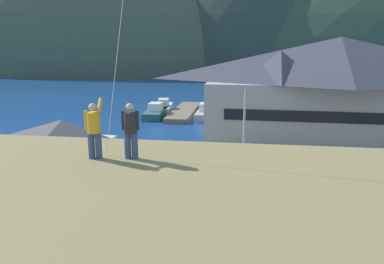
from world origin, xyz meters
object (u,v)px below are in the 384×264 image
storage_shed_near_lot (65,153)px  moored_boat_outer_mooring (207,113)px  parked_car_mid_row_near (149,205)px  moored_boat_inner_slip (164,107)px  parked_car_corner_spot (196,178)px  person_kite_flyer (94,129)px  parked_car_back_row_left (20,210)px  parking_light_pole (244,126)px  person_companion (131,129)px  parked_car_front_row_silver (249,222)px  moored_boat_wharfside (157,112)px  storage_shed_waterside (235,116)px  harbor_lodge (338,87)px  parked_car_lone_by_shed (317,178)px  wharf_dock (184,112)px

storage_shed_near_lot → moored_boat_outer_mooring: bearing=75.8°
moored_boat_outer_mooring → parked_car_mid_row_near: size_ratio=1.95×
moored_boat_inner_slip → parked_car_corner_spot: 33.39m
parked_car_corner_spot → person_kite_flyer: bearing=-94.8°
parked_car_back_row_left → person_kite_flyer: bearing=-43.9°
parking_light_pole → person_companion: (-3.41, -18.66, 3.82)m
parked_car_corner_spot → parked_car_front_row_silver: bearing=-59.6°
storage_shed_near_lot → moored_boat_inner_slip: (0.21, 32.60, -1.96)m
moored_boat_inner_slip → parked_car_corner_spot: size_ratio=1.65×
parking_light_pole → person_companion: size_ratio=3.95×
moored_boat_wharfside → person_companion: person_companion is taller
storage_shed_waterside → parked_car_back_row_left: (-11.58, -24.20, -1.36)m
harbor_lodge → parked_car_corner_spot: bearing=-127.9°
parked_car_lone_by_shed → harbor_lodge: bearing=74.0°
wharf_dock → person_companion: (5.80, -45.18, 7.54)m
storage_shed_near_lot → parked_car_mid_row_near: bearing=-30.9°
harbor_lodge → moored_boat_wharfside: 25.69m
parking_light_pole → person_kite_flyer: (-4.53, -18.81, 3.83)m
person_kite_flyer → parking_light_pole: bearing=76.5°
person_companion → moored_boat_inner_slip: bearing=101.3°
harbor_lodge → person_companion: 33.85m
storage_shed_waterside → parked_car_mid_row_near: (-4.33, -22.50, -1.36)m
parking_light_pole → parked_car_front_row_silver: bearing=-87.6°
parked_car_back_row_left → parked_car_front_row_silver: bearing=1.3°
parked_car_lone_by_shed → person_companion: bearing=-118.9°
moored_boat_outer_mooring → parked_car_mid_row_near: 33.47m
person_kite_flyer → harbor_lodge: bearing=65.5°
moored_boat_wharfside → parked_car_front_row_silver: size_ratio=1.84×
parked_car_lone_by_shed → parked_car_corner_spot: bearing=-171.1°
parked_car_back_row_left → person_kite_flyer: person_kite_flyer is taller
parked_car_lone_by_shed → parked_car_front_row_silver: 9.13m
moored_boat_outer_mooring → parked_car_mid_row_near: (0.03, -33.46, 0.34)m
wharf_dock → moored_boat_inner_slip: moored_boat_inner_slip is taller
parked_car_corner_spot → parked_car_lone_by_shed: (8.61, 1.34, 0.00)m
person_companion → parked_car_corner_spot: bearing=89.6°
moored_boat_wharfside → moored_boat_inner_slip: bearing=87.4°
storage_shed_near_lot → wharf_dock: bearing=83.3°
moored_boat_wharfside → parked_car_back_row_left: size_ratio=1.84×
parked_car_corner_spot → person_kite_flyer: 16.12m
storage_shed_near_lot → moored_boat_wharfside: size_ratio=0.93×
moored_boat_outer_mooring → parked_car_mid_row_near: bearing=-89.9°
parked_car_front_row_silver → parking_light_pole: bearing=92.4°
moored_boat_inner_slip → person_kite_flyer: person_kite_flyer is taller
wharf_dock → parked_car_mid_row_near: 35.95m
harbor_lodge → moored_boat_inner_slip: 27.62m
moored_boat_inner_slip → parked_car_back_row_left: bearing=-90.1°
storage_shed_waterside → moored_boat_inner_slip: storage_shed_waterside is taller
parked_car_lone_by_shed → parked_car_mid_row_near: size_ratio=0.99×
storage_shed_near_lot → storage_shed_waterside: storage_shed_near_lot is taller
parked_car_lone_by_shed → parked_car_mid_row_near: same height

